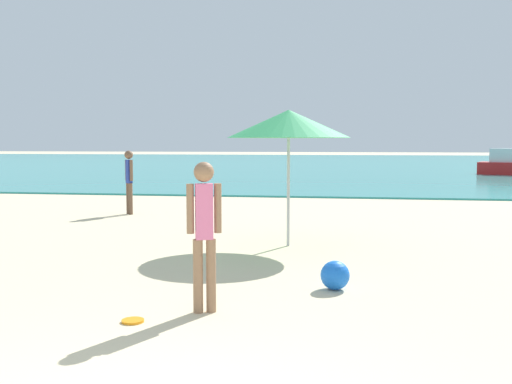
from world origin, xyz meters
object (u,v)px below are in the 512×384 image
Objects in this scene: person_standing at (204,227)px; beach_umbrella at (289,124)px; person_distant at (129,178)px; frisbee at (133,321)px; beach_ball at (335,275)px.

beach_umbrella is (0.46, 4.07, 1.18)m from person_standing.
person_distant is 5.87m from beach_umbrella.
person_standing is 8.77m from person_distant.
beach_ball is (1.94, 1.60, 0.16)m from frisbee.
beach_umbrella reaches higher than person_standing.
person_distant is 8.51m from beach_ball.
frisbee is at bearing -22.91° from person_distant.
frisbee is at bearing -103.47° from beach_umbrella.
person_standing is 1.90m from beach_ball.
person_standing is 0.68× the size of beach_umbrella.
person_distant is 4.45× the size of beach_ball.
person_standing is at bearing 35.50° from frisbee.
person_standing is at bearing -18.08° from person_distant.
frisbee is 2.52m from beach_ball.
beach_ball is (5.15, -6.73, -0.71)m from person_distant.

